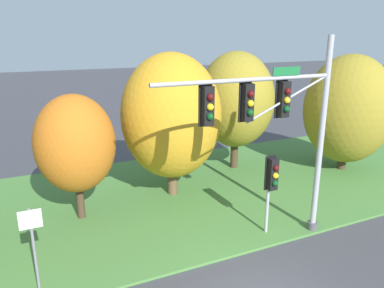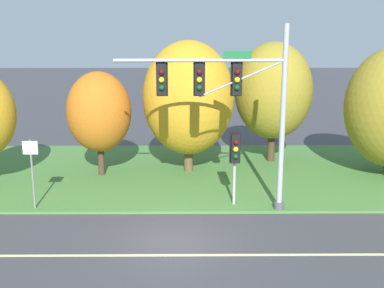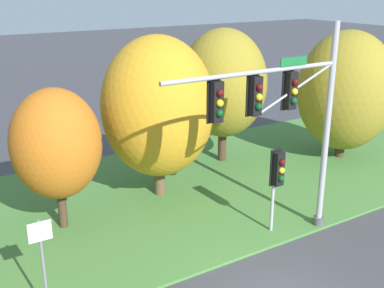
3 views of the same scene
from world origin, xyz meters
The scene contains 9 objects.
ground_plane centered at (0.00, 0.00, 0.00)m, with size 160.00×160.00×0.00m, color #3D3D42.
lane_stripe centered at (0.00, -1.20, 0.00)m, with size 36.00×0.16×0.01m, color beige.
grass_verge centered at (0.00, 8.25, 0.05)m, with size 48.00×11.50×0.10m, color #477A38.
traffic_signal_mast centered at (2.24, 2.77, 4.78)m, with size 6.82×0.49×7.47m.
pedestrian_signal_near_kerb centered at (2.45, 3.21, 2.40)m, with size 0.46×0.55×3.16m.
route_sign_post centered at (-5.87, 2.95, 1.95)m, with size 0.61×0.08×2.91m.
tree_left_of_mast centered at (-3.92, 7.70, 3.34)m, with size 3.21×3.21×5.26m.
tree_behind_signpost centered at (0.52, 8.39, 3.94)m, with size 4.64×4.64×6.75m.
tree_mid_verge centered at (5.19, 10.34, 4.06)m, with size 4.25×4.25×6.63m.
Camera 2 is at (0.52, -15.93, 7.32)m, focal length 45.00 mm.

